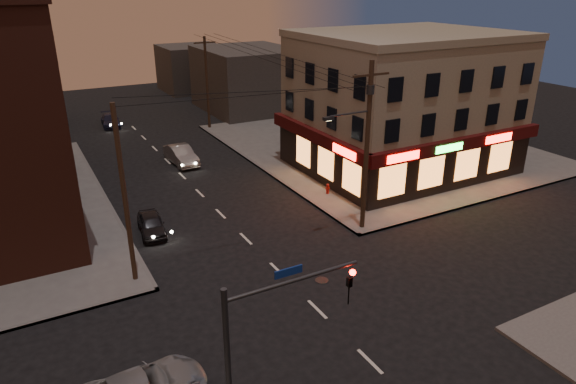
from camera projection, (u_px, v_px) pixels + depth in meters
ground at (317, 309)px, 23.75m from camera, size 120.00×120.00×0.00m
sidewalk_ne at (375, 145)px, 47.11m from camera, size 24.00×28.00×0.15m
pizza_building at (403, 103)px, 39.67m from camera, size 15.85×12.85×10.50m
bg_building_ne_a at (248, 79)px, 59.43m from camera, size 10.00×12.00×7.00m
bg_building_ne_b at (192, 68)px, 70.08m from camera, size 8.00×8.00×6.00m
utility_pole_main at (366, 139)px, 29.22m from camera, size 4.20×0.44×10.00m
utility_pole_far at (207, 83)px, 50.93m from camera, size 0.26×0.26×9.00m
utility_pole_west at (125, 197)px, 24.23m from camera, size 0.24×0.24×9.00m
traffic_signal at (260, 344)px, 15.15m from camera, size 4.49×0.32×6.47m
sedan_near at (151, 224)px, 30.67m from camera, size 1.84×3.72×1.22m
sedan_mid at (181, 155)px, 42.38m from camera, size 1.82×4.62×1.50m
sedan_far at (110, 120)px, 53.37m from camera, size 2.06×4.32×1.21m
fire_hydrant at (328, 188)px, 36.12m from camera, size 0.33×0.33×0.74m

